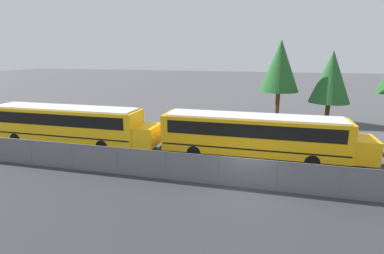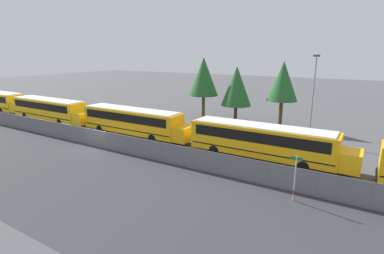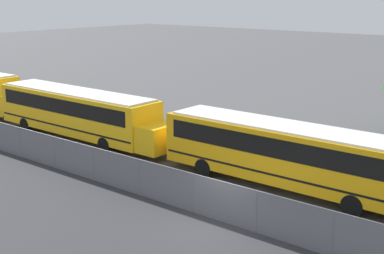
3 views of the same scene
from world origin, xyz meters
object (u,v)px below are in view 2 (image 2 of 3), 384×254
(tree_0, at_px, (204,77))
(tree_1, at_px, (283,81))
(light_pole, at_px, (313,95))
(school_bus_4, at_px, (264,140))
(school_bus_3, at_px, (133,120))
(tree_2, at_px, (236,86))
(school_bus_2, at_px, (50,108))
(street_sign, at_px, (295,177))

(tree_0, distance_m, tree_1, 10.97)
(light_pole, bearing_deg, school_bus_4, -105.15)
(school_bus_3, xyz_separation_m, tree_2, (6.59, 12.67, 2.93))
(school_bus_4, bearing_deg, tree_2, 122.54)
(school_bus_4, distance_m, tree_2, 15.35)
(tree_2, bearing_deg, tree_1, 0.20)
(light_pole, bearing_deg, tree_0, 162.88)
(school_bus_2, xyz_separation_m, school_bus_3, (14.46, 0.35, 0.00))
(tree_2, bearing_deg, light_pole, -24.22)
(school_bus_4, bearing_deg, school_bus_3, 179.88)
(street_sign, xyz_separation_m, tree_1, (-6.09, 18.84, 4.08))
(light_pole, xyz_separation_m, tree_1, (-4.32, 4.65, 0.85))
(tree_1, bearing_deg, tree_0, 179.69)
(school_bus_2, distance_m, school_bus_4, 29.16)
(street_sign, bearing_deg, tree_0, 132.09)
(school_bus_4, xyz_separation_m, street_sign, (3.96, -6.11, -0.25))
(light_pole, bearing_deg, school_bus_2, -165.01)
(tree_1, bearing_deg, street_sign, -72.07)
(street_sign, height_order, light_pole, light_pole)
(school_bus_2, height_order, school_bus_4, same)
(school_bus_3, bearing_deg, tree_0, 82.87)
(street_sign, relative_size, tree_2, 0.40)
(school_bus_3, height_order, school_bus_4, same)
(light_pole, bearing_deg, school_bus_3, -154.53)
(school_bus_2, xyz_separation_m, street_sign, (33.12, -5.80, -0.25))
(school_bus_3, bearing_deg, tree_2, 62.51)
(school_bus_2, relative_size, tree_1, 1.73)
(school_bus_2, relative_size, school_bus_4, 1.00)
(school_bus_4, relative_size, tree_2, 1.90)
(school_bus_3, bearing_deg, light_pole, 25.47)
(light_pole, bearing_deg, tree_1, 132.87)
(tree_2, bearing_deg, school_bus_3, -117.49)
(school_bus_2, height_order, tree_2, tree_2)
(street_sign, relative_size, tree_0, 0.35)
(tree_2, bearing_deg, tree_0, 179.09)
(street_sign, height_order, tree_0, tree_0)
(street_sign, height_order, tree_2, tree_2)
(school_bus_3, distance_m, tree_0, 13.44)
(tree_1, xyz_separation_m, tree_2, (-5.97, -0.02, -0.90))
(school_bus_4, relative_size, tree_0, 1.65)
(school_bus_4, bearing_deg, tree_1, 99.51)
(school_bus_2, bearing_deg, school_bus_3, 1.39)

